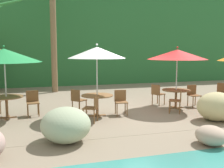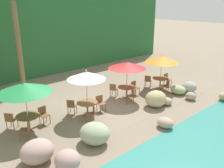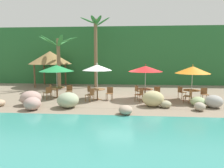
% 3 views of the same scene
% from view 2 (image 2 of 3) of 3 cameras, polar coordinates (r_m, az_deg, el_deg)
% --- Properties ---
extents(ground_plane, '(120.00, 120.00, 0.00)m').
position_cam_2_polar(ground_plane, '(14.02, -2.06, -5.45)').
color(ground_plane, gray).
extents(terrace_deck, '(18.00, 5.20, 0.01)m').
position_cam_2_polar(terrace_deck, '(14.01, -2.06, -5.44)').
color(terrace_deck, gray).
rests_on(terrace_deck, ground).
extents(foliage_backdrop, '(28.00, 2.40, 6.00)m').
position_cam_2_polar(foliage_backdrop, '(20.72, -18.54, 10.23)').
color(foliage_backdrop, '#286633').
rests_on(foliage_backdrop, ground).
extents(rock_seawall, '(14.70, 3.34, 0.94)m').
position_cam_2_polar(rock_seawall, '(11.87, 2.89, -8.14)').
color(rock_seawall, tan).
rests_on(rock_seawall, ground).
extents(umbrella_green, '(2.45, 2.45, 2.45)m').
position_cam_2_polar(umbrella_green, '(11.50, -19.86, -0.83)').
color(umbrella_green, silver).
rests_on(umbrella_green, ground).
extents(dining_table_green, '(1.10, 1.10, 0.74)m').
position_cam_2_polar(dining_table_green, '(12.06, -19.07, -7.55)').
color(dining_table_green, brown).
rests_on(dining_table_green, ground).
extents(chair_green_seaward, '(0.45, 0.46, 0.87)m').
position_cam_2_polar(chair_green_seaward, '(12.52, -15.76, -6.71)').
color(chair_green_seaward, brown).
rests_on(chair_green_seaward, ground).
extents(chair_green_inland, '(0.60, 0.59, 0.87)m').
position_cam_2_polar(chair_green_inland, '(12.45, -22.69, -7.67)').
color(chair_green_inland, brown).
rests_on(chair_green_inland, ground).
extents(chair_green_left, '(0.59, 0.59, 0.87)m').
position_cam_2_polar(chair_green_left, '(11.35, -19.38, -9.89)').
color(chair_green_left, brown).
rests_on(chair_green_left, ground).
extents(umbrella_white, '(1.98, 1.98, 2.51)m').
position_cam_2_polar(umbrella_white, '(12.36, -6.04, 1.99)').
color(umbrella_white, silver).
rests_on(umbrella_white, ground).
extents(dining_table_white, '(1.10, 1.10, 0.74)m').
position_cam_2_polar(dining_table_white, '(12.91, -5.80, -4.77)').
color(dining_table_white, brown).
rests_on(dining_table_white, ground).
extents(chair_white_seaward, '(0.47, 0.48, 0.87)m').
position_cam_2_polar(chair_white_seaward, '(13.40, -2.77, -4.24)').
color(chair_white_seaward, brown).
rests_on(chair_white_seaward, ground).
extents(chair_white_inland, '(0.60, 0.59, 0.87)m').
position_cam_2_polar(chair_white_inland, '(13.12, -9.48, -5.01)').
color(chair_white_inland, brown).
rests_on(chair_white_inland, ground).
extents(chair_white_left, '(0.58, 0.57, 0.87)m').
position_cam_2_polar(chair_white_left, '(12.20, -4.80, -6.73)').
color(chair_white_left, brown).
rests_on(chair_white_left, ground).
extents(umbrella_red, '(2.31, 2.31, 2.43)m').
position_cam_2_polar(umbrella_red, '(14.67, 3.58, 4.42)').
color(umbrella_red, silver).
rests_on(umbrella_red, ground).
extents(dining_table_red, '(1.10, 1.10, 0.74)m').
position_cam_2_polar(dining_table_red, '(15.12, 3.46, -1.10)').
color(dining_table_red, brown).
rests_on(dining_table_red, ground).
extents(chair_red_seaward, '(0.43, 0.44, 0.87)m').
position_cam_2_polar(chair_red_seaward, '(15.81, 5.32, -0.64)').
color(chair_red_seaward, brown).
rests_on(chair_red_seaward, ground).
extents(chair_red_inland, '(0.57, 0.57, 0.87)m').
position_cam_2_polar(chair_red_inland, '(15.34, 0.33, -1.18)').
color(chair_red_inland, brown).
rests_on(chair_red_inland, ground).
extents(chair_red_left, '(0.59, 0.58, 0.87)m').
position_cam_2_polar(chair_red_left, '(14.40, 4.56, -2.60)').
color(chair_red_left, brown).
rests_on(chair_red_left, ground).
extents(umbrella_orange, '(2.25, 2.25, 2.42)m').
position_cam_2_polar(umbrella_orange, '(16.76, 11.59, 5.73)').
color(umbrella_orange, silver).
rests_on(umbrella_orange, ground).
extents(dining_table_orange, '(1.10, 1.10, 0.74)m').
position_cam_2_polar(dining_table_orange, '(17.14, 11.27, 0.98)').
color(dining_table_orange, brown).
rests_on(dining_table_orange, ground).
extents(chair_orange_seaward, '(0.43, 0.44, 0.87)m').
position_cam_2_polar(chair_orange_seaward, '(17.87, 12.73, 1.28)').
color(chair_orange_seaward, brown).
rests_on(chair_orange_seaward, ground).
extents(chair_orange_inland, '(0.58, 0.58, 0.87)m').
position_cam_2_polar(chair_orange_inland, '(17.19, 8.41, 0.86)').
color(chair_orange_inland, brown).
rests_on(chair_orange_inland, ground).
extents(chair_orange_left, '(0.59, 0.58, 0.87)m').
position_cam_2_polar(chair_orange_left, '(16.45, 12.57, -0.23)').
color(chair_orange_left, brown).
rests_on(chair_orange_left, ground).
extents(palm_tree_second, '(2.77, 2.86, 6.53)m').
position_cam_2_polar(palm_tree_second, '(16.64, -21.53, 12.83)').
color(palm_tree_second, brown).
rests_on(palm_tree_second, ground).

